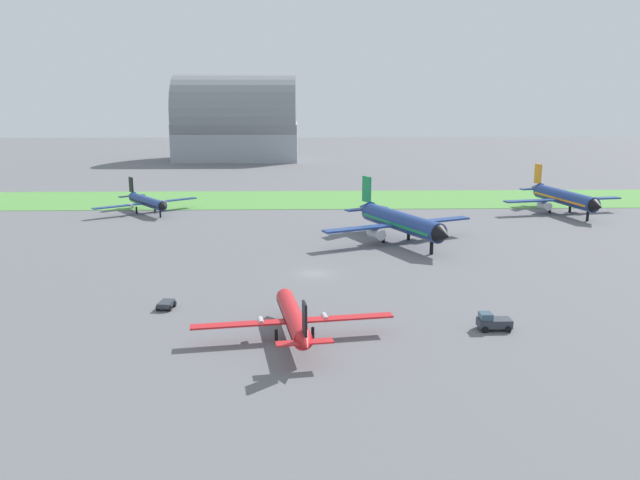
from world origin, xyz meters
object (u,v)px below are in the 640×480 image
(airplane_midfield_jet, at_px, (399,222))
(pushback_tug_near_gate, at_px, (493,322))
(baggage_cart_midfield, at_px, (166,304))
(airplane_foreground_turboprop, at_px, (294,318))
(airplane_taxiing_turboprop, at_px, (147,201))
(airplane_parked_jet_far, at_px, (563,198))

(airplane_midfield_jet, xyz_separation_m, pushback_tug_near_gate, (4.00, -42.71, -2.77))
(airplane_midfield_jet, bearing_deg, baggage_cart_midfield, -68.10)
(airplane_foreground_turboprop, bearing_deg, airplane_midfield_jet, -30.39)
(airplane_taxiing_turboprop, relative_size, airplane_parked_jet_far, 0.73)
(airplane_parked_jet_far, distance_m, pushback_tug_near_gate, 78.18)
(airplane_taxiing_turboprop, relative_size, baggage_cart_midfield, 7.55)
(airplane_parked_jet_far, relative_size, pushback_tug_near_gate, 7.43)
(airplane_parked_jet_far, xyz_separation_m, pushback_tug_near_gate, (-35.46, -69.63, -2.54))
(airplane_midfield_jet, height_order, baggage_cart_midfield, airplane_midfield_jet)
(airplane_foreground_turboprop, relative_size, baggage_cart_midfield, 8.18)
(airplane_midfield_jet, xyz_separation_m, airplane_parked_jet_far, (39.46, 26.92, -0.23))
(airplane_parked_jet_far, relative_size, baggage_cart_midfield, 10.37)
(airplane_foreground_turboprop, xyz_separation_m, baggage_cart_midfield, (-15.46, 10.16, -1.77))
(airplane_parked_jet_far, bearing_deg, baggage_cart_midfield, -60.29)
(pushback_tug_near_gate, bearing_deg, airplane_taxiing_turboprop, -54.03)
(airplane_foreground_turboprop, height_order, baggage_cart_midfield, airplane_foreground_turboprop)
(airplane_midfield_jet, xyz_separation_m, airplane_foreground_turboprop, (-17.70, -44.81, -1.34))
(airplane_parked_jet_far, bearing_deg, pushback_tug_near_gate, -37.57)
(baggage_cart_midfield, bearing_deg, airplane_parked_jet_far, 138.41)
(baggage_cart_midfield, bearing_deg, pushback_tug_near_gate, 85.88)
(airplane_midfield_jet, relative_size, airplane_foreground_turboprop, 1.28)
(airplane_taxiing_turboprop, distance_m, airplane_parked_jet_far, 90.05)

